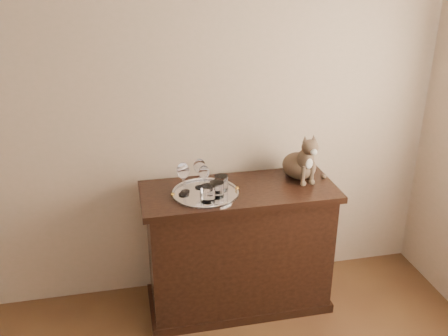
{
  "coord_description": "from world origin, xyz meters",
  "views": [
    {
      "loc": [
        -0.07,
        -0.72,
        2.17
      ],
      "look_at": [
        0.51,
        1.95,
        0.99
      ],
      "focal_mm": 40.0,
      "sensor_mm": 36.0,
      "label": 1
    }
  ],
  "objects_px": {
    "tray": "(205,194)",
    "tumbler_a": "(217,189)",
    "tumbler_b": "(208,194)",
    "tumbler_c": "(221,183)",
    "sideboard": "(238,248)",
    "wine_glass_b": "(200,173)",
    "wine_glass_a": "(185,178)",
    "cat": "(300,154)",
    "wine_glass_c": "(183,179)",
    "wine_glass_d": "(204,179)"
  },
  "relations": [
    {
      "from": "tray",
      "to": "tumbler_a",
      "type": "relative_size",
      "value": 4.24
    },
    {
      "from": "wine_glass_b",
      "to": "tumbler_c",
      "type": "distance_m",
      "value": 0.14
    },
    {
      "from": "wine_glass_d",
      "to": "tumbler_c",
      "type": "distance_m",
      "value": 0.11
    },
    {
      "from": "wine_glass_b",
      "to": "tumbler_b",
      "type": "distance_m",
      "value": 0.2
    },
    {
      "from": "wine_glass_b",
      "to": "tumbler_a",
      "type": "relative_size",
      "value": 2.01
    },
    {
      "from": "wine_glass_b",
      "to": "cat",
      "type": "distance_m",
      "value": 0.65
    },
    {
      "from": "wine_glass_b",
      "to": "wine_glass_c",
      "type": "relative_size",
      "value": 0.93
    },
    {
      "from": "tray",
      "to": "sideboard",
      "type": "bearing_deg",
      "value": 7.99
    },
    {
      "from": "tumbler_a",
      "to": "cat",
      "type": "relative_size",
      "value": 0.3
    },
    {
      "from": "tumbler_a",
      "to": "tumbler_c",
      "type": "relative_size",
      "value": 1.01
    },
    {
      "from": "tumbler_b",
      "to": "wine_glass_c",
      "type": "bearing_deg",
      "value": 137.93
    },
    {
      "from": "wine_glass_c",
      "to": "cat",
      "type": "xyz_separation_m",
      "value": [
        0.76,
        0.12,
        0.05
      ]
    },
    {
      "from": "tumbler_c",
      "to": "tumbler_b",
      "type": "bearing_deg",
      "value": -129.47
    },
    {
      "from": "sideboard",
      "to": "cat",
      "type": "bearing_deg",
      "value": 12.27
    },
    {
      "from": "tray",
      "to": "wine_glass_a",
      "type": "height_order",
      "value": "wine_glass_a"
    },
    {
      "from": "sideboard",
      "to": "wine_glass_b",
      "type": "xyz_separation_m",
      "value": [
        -0.23,
        0.05,
        0.53
      ]
    },
    {
      "from": "wine_glass_a",
      "to": "wine_glass_b",
      "type": "height_order",
      "value": "wine_glass_b"
    },
    {
      "from": "tray",
      "to": "wine_glass_c",
      "type": "xyz_separation_m",
      "value": [
        -0.13,
        0.0,
        0.11
      ]
    },
    {
      "from": "tray",
      "to": "tumbler_c",
      "type": "bearing_deg",
      "value": 11.92
    },
    {
      "from": "wine_glass_d",
      "to": "cat",
      "type": "height_order",
      "value": "cat"
    },
    {
      "from": "sideboard",
      "to": "tray",
      "type": "distance_m",
      "value": 0.48
    },
    {
      "from": "tray",
      "to": "wine_glass_d",
      "type": "xyz_separation_m",
      "value": [
        -0.0,
        0.01,
        0.09
      ]
    },
    {
      "from": "tumbler_a",
      "to": "wine_glass_c",
      "type": "bearing_deg",
      "value": 160.4
    },
    {
      "from": "wine_glass_d",
      "to": "tumbler_a",
      "type": "relative_size",
      "value": 1.82
    },
    {
      "from": "tumbler_a",
      "to": "cat",
      "type": "distance_m",
      "value": 0.61
    },
    {
      "from": "tumbler_c",
      "to": "sideboard",
      "type": "bearing_deg",
      "value": 4.4
    },
    {
      "from": "tray",
      "to": "wine_glass_c",
      "type": "relative_size",
      "value": 1.97
    },
    {
      "from": "wine_glass_d",
      "to": "tumbler_a",
      "type": "bearing_deg",
      "value": -51.51
    },
    {
      "from": "tumbler_b",
      "to": "tumbler_c",
      "type": "distance_m",
      "value": 0.17
    },
    {
      "from": "wine_glass_d",
      "to": "tumbler_b",
      "type": "distance_m",
      "value": 0.13
    },
    {
      "from": "tray",
      "to": "tumbler_b",
      "type": "distance_m",
      "value": 0.12
    },
    {
      "from": "wine_glass_b",
      "to": "cat",
      "type": "height_order",
      "value": "cat"
    },
    {
      "from": "wine_glass_b",
      "to": "wine_glass_a",
      "type": "bearing_deg",
      "value": -157.79
    },
    {
      "from": "tumbler_b",
      "to": "tumbler_c",
      "type": "xyz_separation_m",
      "value": [
        0.11,
        0.13,
        -0.0
      ]
    },
    {
      "from": "tumbler_a",
      "to": "tumbler_b",
      "type": "distance_m",
      "value": 0.08
    },
    {
      "from": "wine_glass_c",
      "to": "tumbler_b",
      "type": "xyz_separation_m",
      "value": [
        0.12,
        -0.11,
        -0.05
      ]
    },
    {
      "from": "wine_glass_c",
      "to": "tumbler_c",
      "type": "bearing_deg",
      "value": 4.19
    },
    {
      "from": "sideboard",
      "to": "tumbler_a",
      "type": "xyz_separation_m",
      "value": [
        -0.16,
        -0.09,
        0.48
      ]
    },
    {
      "from": "wine_glass_a",
      "to": "wine_glass_c",
      "type": "bearing_deg",
      "value": -109.56
    },
    {
      "from": "wine_glass_d",
      "to": "tumbler_a",
      "type": "height_order",
      "value": "wine_glass_d"
    },
    {
      "from": "cat",
      "to": "tray",
      "type": "bearing_deg",
      "value": -176.39
    },
    {
      "from": "tumbler_c",
      "to": "cat",
      "type": "xyz_separation_m",
      "value": [
        0.53,
        0.1,
        0.1
      ]
    },
    {
      "from": "wine_glass_a",
      "to": "wine_glass_d",
      "type": "bearing_deg",
      "value": -14.63
    },
    {
      "from": "tray",
      "to": "wine_glass_b",
      "type": "relative_size",
      "value": 2.11
    },
    {
      "from": "wine_glass_c",
      "to": "tumbler_a",
      "type": "bearing_deg",
      "value": -19.6
    },
    {
      "from": "wine_glass_b",
      "to": "cat",
      "type": "relative_size",
      "value": 0.59
    },
    {
      "from": "wine_glass_a",
      "to": "tumbler_b",
      "type": "distance_m",
      "value": 0.19
    },
    {
      "from": "wine_glass_b",
      "to": "wine_glass_d",
      "type": "bearing_deg",
      "value": -76.37
    },
    {
      "from": "sideboard",
      "to": "wine_glass_b",
      "type": "bearing_deg",
      "value": 167.32
    },
    {
      "from": "tray",
      "to": "wine_glass_d",
      "type": "relative_size",
      "value": 2.32
    }
  ]
}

